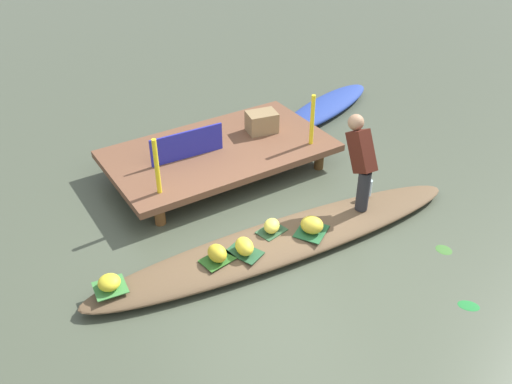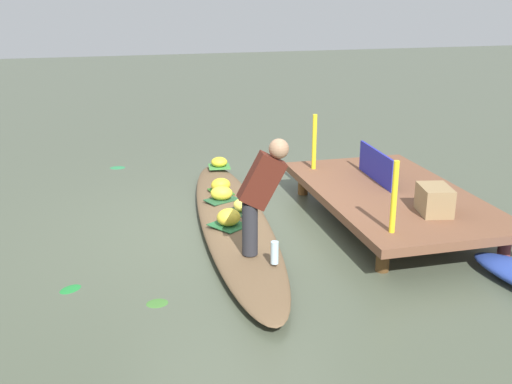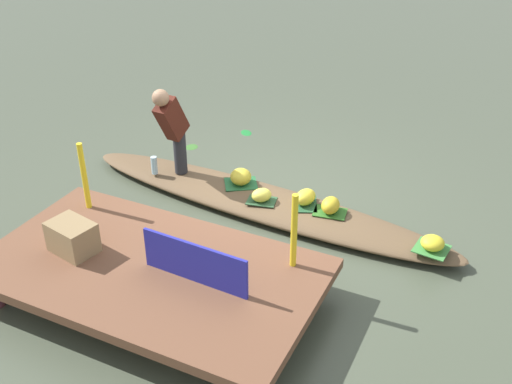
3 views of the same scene
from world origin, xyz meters
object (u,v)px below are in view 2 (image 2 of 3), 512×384
(banana_bunch_1, at_px, (229,217))
(banana_bunch_3, at_px, (221,185))
(vendor_boat, at_px, (234,222))
(banana_bunch_4, at_px, (243,205))
(banana_bunch_0, at_px, (219,162))
(banana_bunch_2, at_px, (221,193))
(vendor_person, at_px, (261,190))
(water_bottle, at_px, (275,253))
(produce_crate, at_px, (435,200))
(market_banner, at_px, (376,165))

(banana_bunch_1, relative_size, banana_bunch_3, 1.07)
(vendor_boat, bearing_deg, banana_bunch_3, -176.84)
(banana_bunch_4, bearing_deg, banana_bunch_3, -172.32)
(banana_bunch_0, height_order, banana_bunch_1, banana_bunch_1)
(banana_bunch_2, distance_m, vendor_person, 1.82)
(banana_bunch_0, bearing_deg, banana_bunch_2, -10.21)
(banana_bunch_0, relative_size, water_bottle, 1.07)
(water_bottle, xyz_separation_m, produce_crate, (-0.41, 1.97, 0.24))
(banana_bunch_1, height_order, produce_crate, produce_crate)
(water_bottle, bearing_deg, banana_bunch_3, -178.20)
(banana_bunch_2, relative_size, market_banner, 0.26)
(vendor_person, xyz_separation_m, water_bottle, (0.27, 0.07, -0.57))
(banana_bunch_0, bearing_deg, banana_bunch_1, -8.75)
(banana_bunch_1, height_order, banana_bunch_4, banana_bunch_1)
(vendor_boat, xyz_separation_m, banana_bunch_1, (0.32, -0.13, 0.20))
(banana_bunch_2, distance_m, banana_bunch_3, 0.33)
(banana_bunch_4, bearing_deg, water_bottle, -1.36)
(banana_bunch_3, bearing_deg, banana_bunch_1, -7.20)
(banana_bunch_2, height_order, market_banner, market_banner)
(banana_bunch_4, height_order, produce_crate, produce_crate)
(vendor_boat, distance_m, banana_bunch_4, 0.23)
(banana_bunch_3, relative_size, banana_bunch_4, 1.10)
(banana_bunch_3, xyz_separation_m, banana_bunch_4, (0.81, 0.11, -0.01))
(banana_bunch_4, bearing_deg, banana_bunch_1, -32.88)
(vendor_boat, bearing_deg, banana_bunch_2, -171.97)
(banana_bunch_0, relative_size, market_banner, 0.23)
(banana_bunch_1, height_order, market_banner, market_banner)
(banana_bunch_0, bearing_deg, market_banner, 43.77)
(vendor_boat, bearing_deg, banana_bunch_4, 128.43)
(banana_bunch_0, distance_m, water_bottle, 3.51)
(banana_bunch_0, height_order, produce_crate, produce_crate)
(banana_bunch_4, distance_m, produce_crate, 2.24)
(vendor_boat, xyz_separation_m, market_banner, (-0.29, 1.95, 0.49))
(banana_bunch_0, relative_size, produce_crate, 0.56)
(market_banner, bearing_deg, banana_bunch_0, -133.70)
(vendor_boat, distance_m, produce_crate, 2.34)
(vendor_boat, relative_size, banana_bunch_3, 18.88)
(banana_bunch_2, height_order, vendor_person, vendor_person)
(banana_bunch_3, height_order, banana_bunch_4, banana_bunch_3)
(banana_bunch_2, bearing_deg, vendor_person, 2.06)
(banana_bunch_1, xyz_separation_m, banana_bunch_2, (-0.89, 0.10, -0.01))
(water_bottle, height_order, market_banner, market_banner)
(vendor_person, height_order, water_bottle, vendor_person)
(vendor_boat, height_order, banana_bunch_3, banana_bunch_3)
(banana_bunch_2, bearing_deg, banana_bunch_0, 169.79)
(banana_bunch_1, relative_size, market_banner, 0.26)
(banana_bunch_1, distance_m, market_banner, 2.19)
(banana_bunch_2, height_order, water_bottle, water_bottle)
(banana_bunch_3, bearing_deg, produce_crate, 46.89)
(banana_bunch_0, bearing_deg, vendor_person, -3.71)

